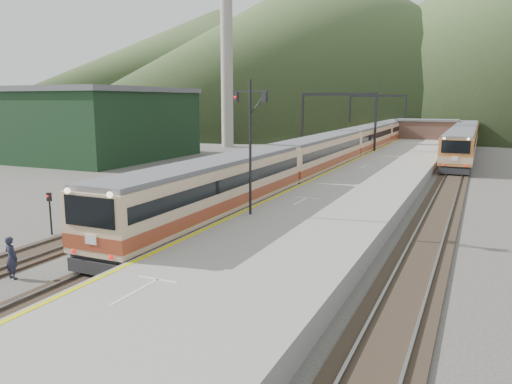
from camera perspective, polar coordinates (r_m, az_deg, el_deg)
The scene contains 17 objects.
track_main at distance 48.73m, azimuth 7.83°, elevation 2.09°, with size 2.60×200.00×0.23m.
track_far at distance 50.36m, azimuth 2.37°, elevation 2.44°, with size 2.60×200.00×0.23m.
track_second at distance 46.84m, azimuth 21.44°, elevation 1.12°, with size 2.60×200.00×0.23m.
platform at distance 45.46m, azimuth 13.91°, elevation 1.83°, with size 8.00×100.00×1.00m, color gray.
gantry_near at distance 63.46m, azimuth 9.37°, elevation 8.97°, with size 9.55×0.25×8.00m.
gantry_far at distance 87.84m, azimuth 13.67°, elevation 9.18°, with size 9.55×0.25×8.00m.
warehouse at distance 63.78m, azimuth -16.60°, elevation 7.54°, with size 14.50×20.50×8.60m.
smokestack at distance 77.40m, azimuth -3.37°, elevation 16.31°, with size 1.80×1.80×30.00m, color #9E998E.
station_shed at distance 84.77m, azimuth 18.98°, elevation 6.84°, with size 9.40×4.40×3.10m.
hill_a at distance 204.74m, azimuth 9.35°, elevation 16.74°, with size 180.00×180.00×60.00m, color #354C24.
hill_d at distance 280.92m, azimuth -4.32°, elevation 14.58°, with size 200.00×200.00×55.00m, color #354C24.
main_train at distance 66.98m, azimuth 12.57°, elevation 5.89°, with size 2.97×101.82×3.62m.
second_train at distance 70.67m, azimuth 22.64°, elevation 5.61°, with size 3.07×41.72×3.74m.
signal_mast at distance 26.34m, azimuth -0.67°, elevation 6.67°, with size 2.18×0.53×7.12m.
short_signal_b at distance 37.49m, azimuth -2.26°, elevation 1.84°, with size 0.25×0.21×2.27m.
short_signal_c at distance 28.57m, azimuth -22.49°, elevation -1.67°, with size 0.25×0.20×2.27m.
worker at distance 22.33m, azimuth -26.18°, elevation -6.76°, with size 0.64×0.42×1.75m, color #202231.
Camera 1 is at (13.59, -6.27, 7.07)m, focal length 35.00 mm.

